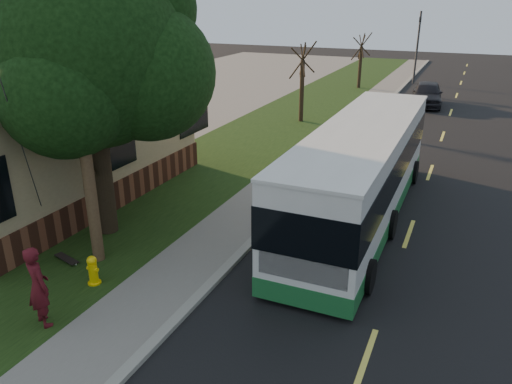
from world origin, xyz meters
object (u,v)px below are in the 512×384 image
at_px(skateboarder, 38,286).
at_px(dumpster, 116,157).
at_px(traffic_signal, 418,43).
at_px(transit_bus, 361,171).
at_px(bare_tree_near, 302,83).
at_px(fire_hydrant, 93,270).
at_px(utility_pole, 76,86).
at_px(skateboard_spare, 67,259).
at_px(bare_tree_far, 360,62).
at_px(leafy_tree, 93,53).
at_px(distant_car, 427,94).

relative_size(skateboarder, dumpster, 1.21).
xyz_separation_m(traffic_signal, transit_bus, (1.85, -27.56, -1.55)).
height_order(bare_tree_near, skateboarder, bare_tree_near).
relative_size(fire_hydrant, dumpster, 0.49).
bearing_deg(skateboarder, fire_hydrant, -65.71).
bearing_deg(utility_pole, skateboard_spare, -149.46).
height_order(bare_tree_far, transit_bus, bare_tree_far).
distance_m(skateboard_spare, dumpster, 7.09).
xyz_separation_m(utility_pole, transit_bus, (5.66, 5.45, -3.02)).
relative_size(utility_pole, skateboard_spare, 10.15).
relative_size(fire_hydrant, transit_bus, 0.07).
distance_m(leafy_tree, skateboarder, 6.25).
xyz_separation_m(skateboard_spare, distant_car, (6.40, 24.93, 0.63)).
bearing_deg(distant_car, utility_pole, -108.14).
height_order(utility_pole, skateboard_spare, utility_pole).
height_order(fire_hydrant, skateboarder, skateboarder).
bearing_deg(bare_tree_near, skateboarder, -87.09).
bearing_deg(dumpster, distant_car, 62.61).
bearing_deg(bare_tree_near, skateboard_spare, -91.69).
bearing_deg(skateboarder, skateboard_spare, -35.26).
bearing_deg(distant_car, leafy_tree, -111.07).
height_order(utility_pole, bare_tree_far, utility_pole).
bearing_deg(traffic_signal, fire_hydrant, -95.21).
height_order(transit_bus, distant_car, transit_bus).
bearing_deg(bare_tree_near, traffic_signal, 75.96).
bearing_deg(bare_tree_far, utility_pole, -90.60).
bearing_deg(transit_bus, leafy_tree, -149.83).
xyz_separation_m(transit_bus, distant_car, (0.03, 19.07, -0.85)).
xyz_separation_m(fire_hydrant, bare_tree_far, (-0.40, 30.00, 1.57)).
distance_m(utility_pole, skateboard_spare, 4.57).
xyz_separation_m(transit_bus, skateboard_spare, (-6.37, -5.87, -1.48)).
bearing_deg(skateboard_spare, distant_car, 75.61).
xyz_separation_m(dumpster, distant_car, (9.67, 18.67, 0.07)).
height_order(fire_hydrant, distant_car, distant_car).
distance_m(bare_tree_far, transit_bus, 24.16).
distance_m(bare_tree_far, skateboard_spare, 29.50).
relative_size(leafy_tree, transit_bus, 0.70).
bearing_deg(distant_car, skateboarder, -105.26).
bearing_deg(skateboarder, distant_car, -79.30).
relative_size(bare_tree_near, dumpster, 2.88).
bearing_deg(traffic_signal, utility_pole, -96.58).
relative_size(fire_hydrant, distant_car, 0.17).
height_order(fire_hydrant, utility_pole, utility_pole).
relative_size(bare_tree_far, skateboarder, 2.23).
bearing_deg(distant_car, bare_tree_far, 135.09).
xyz_separation_m(utility_pole, distant_car, (5.69, 24.51, -3.88)).
relative_size(traffic_signal, skateboard_spare, 6.15).
height_order(utility_pole, distant_car, utility_pole).
bearing_deg(fire_hydrant, bare_tree_far, 90.76).
relative_size(fire_hydrant, skateboarder, 0.41).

